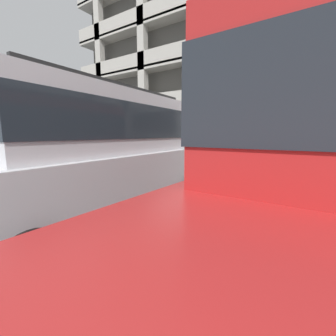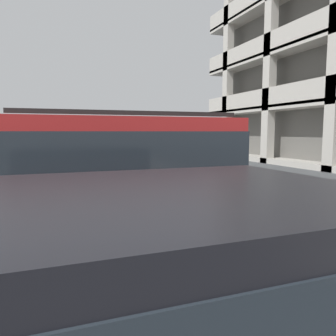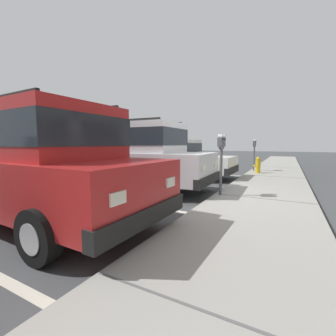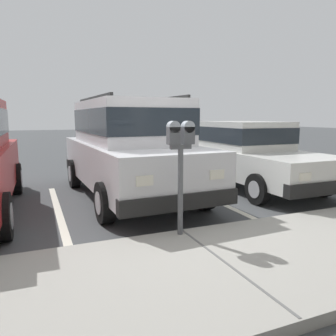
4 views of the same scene
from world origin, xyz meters
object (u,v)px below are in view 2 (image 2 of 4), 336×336
fire_hydrant (148,166)px  silver_suv (83,164)px  red_sedan (75,164)px  parking_meter_far (135,146)px  parking_meter_near (195,155)px  blue_coupe (192,330)px  dark_hatchback (123,184)px

fire_hydrant → silver_suv: bearing=-31.6°
red_sedan → parking_meter_far: 3.95m
fire_hydrant → parking_meter_near: bearing=-3.4°
blue_coupe → fire_hydrant: blue_coupe is taller
silver_suv → dark_hatchback: bearing=2.0°
blue_coupe → parking_meter_far: size_ratio=3.07×
blue_coupe → parking_meter_near: bearing=154.7°
red_sedan → fire_hydrant: (-2.00, 2.94, -0.36)m
silver_suv → blue_coupe: silver_suv is taller
red_sedan → parking_meter_far: size_ratio=3.07×
dark_hatchback → parking_meter_near: bearing=141.8°
dark_hatchback → fire_hydrant: (-8.01, 2.78, -0.62)m
blue_coupe → parking_meter_near: size_ratio=3.03×
blue_coupe → parking_meter_near: (-6.00, 2.79, 0.40)m
parking_meter_near → parking_meter_far: parking_meter_near is taller
dark_hatchback → blue_coupe: dark_hatchback is taller
silver_suv → blue_coupe: bearing=-3.1°
silver_suv → parking_meter_near: bearing=85.8°
parking_meter_far → silver_suv: bearing=-25.1°
red_sedan → fire_hydrant: red_sedan is taller
parking_meter_near → parking_meter_far: bearing=180.0°
blue_coupe → parking_meter_near: parking_meter_near is taller
dark_hatchback → fire_hydrant: dark_hatchback is taller
red_sedan → blue_coupe: (8.98, -0.15, 0.00)m
silver_suv → fire_hydrant: 5.78m
blue_coupe → fire_hydrant: size_ratio=6.41×
silver_suv → parking_meter_far: silver_suv is taller
silver_suv → blue_coupe: (6.09, -0.08, -0.27)m
parking_meter_far → fire_hydrant: (0.90, 0.29, -0.75)m
blue_coupe → parking_meter_far: 12.21m
red_sedan → fire_hydrant: size_ratio=6.41×
dark_hatchback → fire_hydrant: bearing=162.0°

